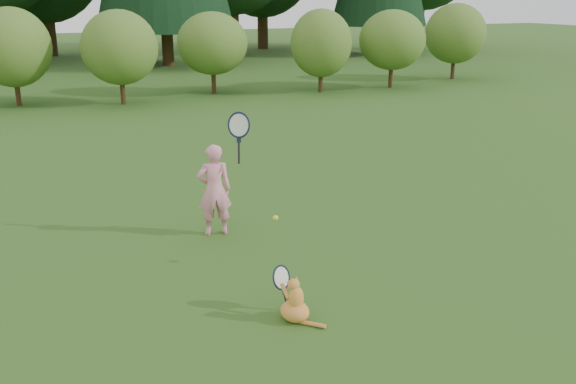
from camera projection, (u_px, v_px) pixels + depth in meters
name	position (u px, v px, depth m)	size (l,w,h in m)	color
ground	(299.00, 271.00, 7.33)	(100.00, 100.00, 0.00)	#254914
shrub_row	(115.00, 54.00, 18.34)	(28.00, 3.00, 2.80)	#426C21
child	(215.00, 188.00, 8.29)	(0.70, 0.45, 1.82)	pink
cat	(294.00, 298.00, 6.19)	(0.41, 0.64, 0.60)	orange
tennis_ball	(275.00, 218.00, 7.29)	(0.06, 0.06, 0.06)	#BFED1B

